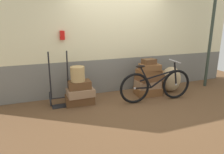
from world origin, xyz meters
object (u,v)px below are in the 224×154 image
object	(u,v)px
suitcase_0	(80,100)
burlap_sack	(171,79)
suitcase_4	(147,84)
suitcase_5	(149,77)
suitcase_6	(149,72)
bicycle	(156,85)
suitcase_1	(81,92)
suitcase_8	(149,61)
suitcase_7	(150,67)
suitcase_2	(80,85)
luggage_trolley	(60,94)
wicker_basket	(78,74)
suitcase_3	(148,91)

from	to	relation	value
suitcase_0	burlap_sack	bearing A→B (deg)	2.92
suitcase_4	suitcase_5	world-z (taller)	suitcase_5
suitcase_6	bicycle	xyz separation A→B (m)	(-0.08, -0.47, -0.21)
suitcase_1	suitcase_8	size ratio (longest dim) A/B	1.81
suitcase_4	suitcase_7	distance (m)	0.44
suitcase_5	burlap_sack	size ratio (longest dim) A/B	0.95
suitcase_2	luggage_trolley	size ratio (longest dim) A/B	0.41
suitcase_4	suitcase_8	bearing A→B (deg)	34.39
suitcase_0	suitcase_7	world-z (taller)	suitcase_7
suitcase_7	suitcase_4	bearing A→B (deg)	157.30
suitcase_0	suitcase_2	world-z (taller)	suitcase_2
suitcase_7	suitcase_8	distance (m)	0.14
bicycle	suitcase_6	bearing A→B (deg)	79.92
suitcase_1	wicker_basket	bearing A→B (deg)	144.07
luggage_trolley	suitcase_8	bearing A→B (deg)	-2.06
suitcase_2	luggage_trolley	bearing A→B (deg)	169.86
suitcase_4	suitcase_6	world-z (taller)	suitcase_6
suitcase_1	wicker_basket	world-z (taller)	wicker_basket
suitcase_4	bicycle	xyz separation A→B (m)	(-0.04, -0.45, 0.10)
suitcase_0	wicker_basket	world-z (taller)	wicker_basket
suitcase_0	luggage_trolley	bearing A→B (deg)	170.51
suitcase_1	suitcase_6	xyz separation A→B (m)	(1.76, 0.06, 0.31)
bicycle	suitcase_3	bearing A→B (deg)	83.57
suitcase_3	suitcase_7	bearing A→B (deg)	5.56
suitcase_1	suitcase_0	bearing A→B (deg)	121.22
suitcase_5	luggage_trolley	xyz separation A→B (m)	(-2.21, 0.07, -0.18)
suitcase_0	suitcase_8	world-z (taller)	suitcase_8
suitcase_2	burlap_sack	world-z (taller)	burlap_sack
suitcase_7	luggage_trolley	xyz separation A→B (m)	(-2.18, 0.11, -0.45)
suitcase_6	suitcase_7	xyz separation A→B (m)	(-0.01, -0.05, 0.13)
suitcase_3	luggage_trolley	bearing A→B (deg)	-178.13
suitcase_4	suitcase_5	size ratio (longest dim) A/B	0.91
suitcase_3	suitcase_5	size ratio (longest dim) A/B	0.99
suitcase_6	luggage_trolley	distance (m)	2.22
suitcase_2	suitcase_3	world-z (taller)	suitcase_2
wicker_basket	burlap_sack	distance (m)	2.49
suitcase_1	suitcase_4	distance (m)	1.72
suitcase_1	suitcase_7	world-z (taller)	suitcase_7
suitcase_3	suitcase_6	xyz separation A→B (m)	(0.04, 0.05, 0.49)
suitcase_2	suitcase_8	bearing A→B (deg)	2.38
suitcase_2	burlap_sack	size ratio (longest dim) A/B	0.74
suitcase_1	suitcase_2	size ratio (longest dim) A/B	1.19
suitcase_4	luggage_trolley	distance (m)	2.15
suitcase_4	suitcase_8	world-z (taller)	suitcase_8
suitcase_3	suitcase_6	bearing A→B (deg)	56.89
suitcase_8	suitcase_1	bearing A→B (deg)	175.89
wicker_basket	suitcase_4	bearing A→B (deg)	-0.03
suitcase_0	burlap_sack	distance (m)	2.45
suitcase_0	suitcase_6	distance (m)	1.85
luggage_trolley	burlap_sack	world-z (taller)	luggage_trolley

